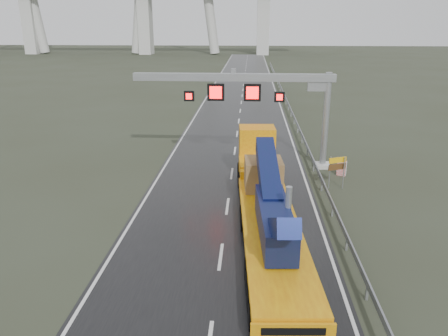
# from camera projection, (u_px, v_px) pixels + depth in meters

# --- Properties ---
(ground) EXTENTS (400.00, 400.00, 0.00)m
(ground) POSITION_uv_depth(u_px,v_px,m) (214.00, 309.00, 17.02)
(ground) COLOR #2F3323
(ground) RESTS_ON ground
(road) EXTENTS (11.00, 200.00, 0.02)m
(road) POSITION_uv_depth(u_px,v_px,m) (240.00, 111.00, 54.87)
(road) COLOR black
(road) RESTS_ON ground
(guardrail) EXTENTS (0.20, 140.00, 1.40)m
(guardrail) POSITION_uv_depth(u_px,v_px,m) (297.00, 124.00, 44.83)
(guardrail) COLOR gray
(guardrail) RESTS_ON ground
(sign_gantry) EXTENTS (14.90, 1.20, 7.42)m
(sign_gantry) POSITION_uv_depth(u_px,v_px,m) (262.00, 94.00, 32.14)
(sign_gantry) COLOR silver
(sign_gantry) RESTS_ON ground
(heavy_haul_truck) EXTENTS (3.85, 18.97, 4.43)m
(heavy_haul_truck) POSITION_uv_depth(u_px,v_px,m) (265.00, 188.00, 24.75)
(heavy_haul_truck) COLOR #EFAD0D
(heavy_haul_truck) RESTS_ON ground
(exit_sign_pair) EXTENTS (1.21, 0.55, 2.22)m
(exit_sign_pair) POSITION_uv_depth(u_px,v_px,m) (337.00, 166.00, 28.90)
(exit_sign_pair) COLOR #909498
(exit_sign_pair) RESTS_ON ground
(striped_barrier) EXTENTS (0.72, 0.56, 1.08)m
(striped_barrier) POSITION_uv_depth(u_px,v_px,m) (342.00, 168.00, 31.73)
(striped_barrier) COLOR red
(striped_barrier) RESTS_ON ground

